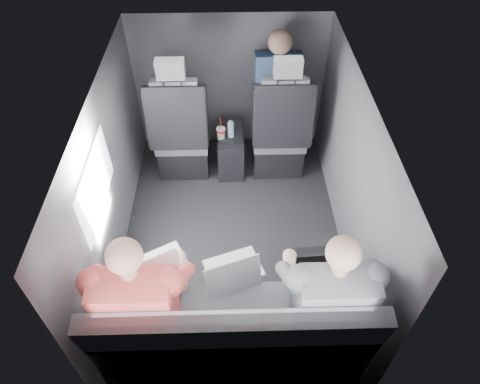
{
  "coord_description": "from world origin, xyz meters",
  "views": [
    {
      "loc": [
        0.0,
        -2.31,
        2.84
      ],
      "look_at": [
        0.06,
        -0.05,
        0.56
      ],
      "focal_mm": 32.0,
      "sensor_mm": 36.0,
      "label": 1
    }
  ],
  "objects_px": {
    "rear_bench": "(234,335)",
    "soda_cup": "(221,133)",
    "center_console": "(231,150)",
    "passenger_rear_right": "(325,292)",
    "laptop_white": "(158,268)",
    "passenger_front_right": "(277,87)",
    "front_seat_left": "(182,137)",
    "front_seat_right": "(279,135)",
    "water_bottle": "(231,129)",
    "laptop_silver": "(233,271)",
    "laptop_black": "(318,264)",
    "passenger_rear_left": "(144,295)"
  },
  "relations": [
    {
      "from": "water_bottle",
      "to": "passenger_rear_right",
      "type": "height_order",
      "value": "passenger_rear_right"
    },
    {
      "from": "soda_cup",
      "to": "laptop_silver",
      "type": "distance_m",
      "value": 1.62
    },
    {
      "from": "water_bottle",
      "to": "laptop_silver",
      "type": "xyz_separation_m",
      "value": [
        -0.0,
        -1.64,
        0.16
      ]
    },
    {
      "from": "soda_cup",
      "to": "passenger_rear_right",
      "type": "distance_m",
      "value": 1.89
    },
    {
      "from": "front_seat_left",
      "to": "rear_bench",
      "type": "bearing_deg",
      "value": -76.69
    },
    {
      "from": "rear_bench",
      "to": "laptop_white",
      "type": "distance_m",
      "value": 0.64
    },
    {
      "from": "front_seat_left",
      "to": "laptop_white",
      "type": "xyz_separation_m",
      "value": [
        -0.01,
        -1.61,
        0.23
      ]
    },
    {
      "from": "soda_cup",
      "to": "laptop_silver",
      "type": "bearing_deg",
      "value": -86.81
    },
    {
      "from": "passenger_front_right",
      "to": "front_seat_left",
      "type": "bearing_deg",
      "value": -163.7
    },
    {
      "from": "water_bottle",
      "to": "passenger_front_right",
      "type": "bearing_deg",
      "value": 31.33
    },
    {
      "from": "passenger_front_right",
      "to": "laptop_silver",
      "type": "bearing_deg",
      "value": -102.71
    },
    {
      "from": "center_console",
      "to": "passenger_front_right",
      "type": "bearing_deg",
      "value": 26.78
    },
    {
      "from": "rear_bench",
      "to": "water_bottle",
      "type": "height_order",
      "value": "rear_bench"
    },
    {
      "from": "soda_cup",
      "to": "laptop_white",
      "type": "relative_size",
      "value": 0.57
    },
    {
      "from": "laptop_white",
      "to": "passenger_rear_right",
      "type": "relative_size",
      "value": 0.36
    },
    {
      "from": "front_seat_left",
      "to": "passenger_rear_right",
      "type": "distance_m",
      "value": 2.07
    },
    {
      "from": "laptop_black",
      "to": "passenger_rear_left",
      "type": "distance_m",
      "value": 1.07
    },
    {
      "from": "soda_cup",
      "to": "passenger_rear_right",
      "type": "xyz_separation_m",
      "value": [
        0.63,
        -1.77,
        0.17
      ]
    },
    {
      "from": "center_console",
      "to": "laptop_black",
      "type": "distance_m",
      "value": 1.79
    },
    {
      "from": "front_seat_right",
      "to": "passenger_rear_left",
      "type": "relative_size",
      "value": 1.0
    },
    {
      "from": "front_seat_right",
      "to": "water_bottle",
      "type": "bearing_deg",
      "value": -179.55
    },
    {
      "from": "front_seat_left",
      "to": "rear_bench",
      "type": "distance_m",
      "value": 1.96
    },
    {
      "from": "front_seat_left",
      "to": "front_seat_right",
      "type": "distance_m",
      "value": 0.9
    },
    {
      "from": "laptop_white",
      "to": "passenger_rear_right",
      "type": "xyz_separation_m",
      "value": [
        1.01,
        -0.2,
        0.0
      ]
    },
    {
      "from": "soda_cup",
      "to": "water_bottle",
      "type": "xyz_separation_m",
      "value": [
        0.09,
        0.03,
        0.01
      ]
    },
    {
      "from": "front_seat_left",
      "to": "passenger_front_right",
      "type": "bearing_deg",
      "value": 16.3
    },
    {
      "from": "front_seat_left",
      "to": "center_console",
      "type": "bearing_deg",
      "value": 5.07
    },
    {
      "from": "front_seat_left",
      "to": "passenger_front_right",
      "type": "height_order",
      "value": "passenger_front_right"
    },
    {
      "from": "front_seat_left",
      "to": "laptop_silver",
      "type": "relative_size",
      "value": 3.11
    },
    {
      "from": "center_console",
      "to": "laptop_black",
      "type": "bearing_deg",
      "value": -72.05
    },
    {
      "from": "rear_bench",
      "to": "passenger_front_right",
      "type": "distance_m",
      "value": 2.25
    },
    {
      "from": "laptop_silver",
      "to": "passenger_front_right",
      "type": "height_order",
      "value": "passenger_front_right"
    },
    {
      "from": "center_console",
      "to": "passenger_rear_right",
      "type": "height_order",
      "value": "passenger_rear_right"
    },
    {
      "from": "passenger_rear_left",
      "to": "passenger_front_right",
      "type": "height_order",
      "value": "passenger_front_right"
    },
    {
      "from": "water_bottle",
      "to": "laptop_black",
      "type": "relative_size",
      "value": 0.5
    },
    {
      "from": "front_seat_right",
      "to": "rear_bench",
      "type": "distance_m",
      "value": 1.96
    },
    {
      "from": "laptop_white",
      "to": "laptop_silver",
      "type": "bearing_deg",
      "value": -4.89
    },
    {
      "from": "front_seat_right",
      "to": "center_console",
      "type": "distance_m",
      "value": 0.49
    },
    {
      "from": "front_seat_left",
      "to": "laptop_silver",
      "type": "distance_m",
      "value": 1.72
    },
    {
      "from": "rear_bench",
      "to": "laptop_silver",
      "type": "height_order",
      "value": "rear_bench"
    },
    {
      "from": "laptop_black",
      "to": "soda_cup",
      "type": "bearing_deg",
      "value": 111.57
    },
    {
      "from": "front_seat_right",
      "to": "rear_bench",
      "type": "xyz_separation_m",
      "value": [
        -0.45,
        -1.9,
        -0.09
      ]
    },
    {
      "from": "water_bottle",
      "to": "laptop_black",
      "type": "height_order",
      "value": "laptop_black"
    },
    {
      "from": "rear_bench",
      "to": "soda_cup",
      "type": "distance_m",
      "value": 1.87
    },
    {
      "from": "passenger_rear_right",
      "to": "center_console",
      "type": "bearing_deg",
      "value": 106.36
    },
    {
      "from": "laptop_silver",
      "to": "water_bottle",
      "type": "bearing_deg",
      "value": 89.99
    },
    {
      "from": "rear_bench",
      "to": "laptop_white",
      "type": "xyz_separation_m",
      "value": [
        -0.46,
        0.29,
        0.33
      ]
    },
    {
      "from": "laptop_white",
      "to": "passenger_front_right",
      "type": "height_order",
      "value": "passenger_front_right"
    },
    {
      "from": "front_seat_right",
      "to": "laptop_white",
      "type": "height_order",
      "value": "front_seat_right"
    },
    {
      "from": "front_seat_left",
      "to": "rear_bench",
      "type": "height_order",
      "value": "front_seat_left"
    }
  ]
}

